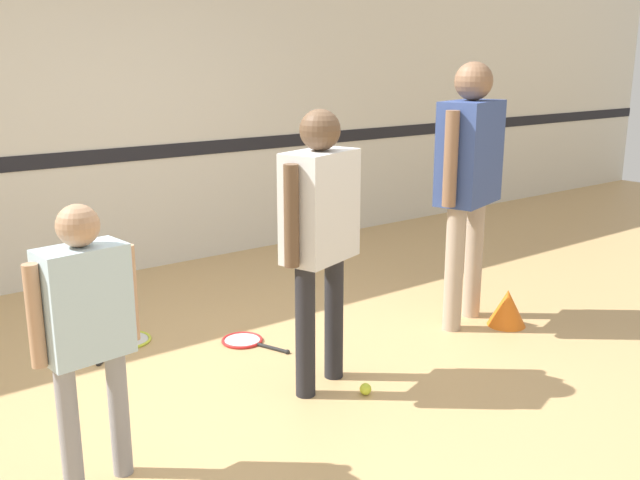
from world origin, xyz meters
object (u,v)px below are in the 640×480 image
tennis_ball_by_spare_racket (114,341)px  person_instructor (320,221)px  person_student_right (469,166)px  person_student_left (86,317)px  racket_second_spare (245,341)px  racket_spare_on_floor (126,341)px  training_cone (507,308)px  tennis_ball_near_instructor (366,389)px

tennis_ball_by_spare_racket → person_instructor: bearing=-60.5°
person_student_right → person_student_left: bearing=-9.9°
person_instructor → racket_second_spare: person_instructor is taller
racket_spare_on_floor → training_cone: 2.60m
person_student_right → training_cone: 1.03m
person_student_right → racket_spare_on_floor: 2.56m
person_instructor → racket_second_spare: bearing=72.3°
person_instructor → tennis_ball_by_spare_racket: (-0.72, 1.27, -0.93)m
racket_second_spare → person_student_left: bearing=-74.4°
person_student_left → racket_spare_on_floor: person_student_left is taller
person_instructor → racket_second_spare: 1.25m
racket_spare_on_floor → tennis_ball_near_instructor: (0.77, -1.52, 0.02)m
person_instructor → person_student_right: bearing=-10.7°
racket_second_spare → person_instructor: bearing=-19.6°
person_instructor → person_student_right: size_ratio=0.87×
person_student_left → racket_second_spare: 1.83m
racket_second_spare → tennis_ball_near_instructor: 1.06m
person_student_right → racket_spare_on_floor: (-2.04, 1.08, -1.10)m
person_student_left → person_student_right: (2.76, 0.37, 0.33)m
racket_second_spare → tennis_ball_by_spare_racket: (-0.71, 0.47, 0.02)m
person_student_right → training_cone: bearing=113.8°
person_instructor → person_student_left: bearing=169.0°
person_instructor → racket_second_spare: size_ratio=2.93×
racket_spare_on_floor → tennis_ball_near_instructor: tennis_ball_near_instructor is taller
racket_second_spare → tennis_ball_near_instructor: (0.14, -1.05, 0.02)m
person_student_left → person_student_right: 2.80m
racket_spare_on_floor → tennis_ball_by_spare_racket: (-0.08, -0.00, 0.02)m
person_student_left → tennis_ball_near_instructor: 1.66m
person_student_left → racket_spare_on_floor: bearing=57.5°
person_student_left → tennis_ball_near_instructor: person_student_left is taller
person_instructor → person_student_left: person_instructor is taller
person_student_right → tennis_ball_by_spare_racket: (-2.12, 1.08, -1.08)m
training_cone → person_student_right: bearing=131.3°
tennis_ball_near_instructor → tennis_ball_by_spare_racket: 1.74m
person_student_right → tennis_ball_by_spare_racket: bearing=-44.4°
person_student_right → training_cone: (0.20, -0.23, -0.98)m
training_cone → tennis_ball_by_spare_racket: bearing=150.6°
racket_spare_on_floor → racket_second_spare: bearing=101.1°
person_instructor → tennis_ball_by_spare_racket: person_instructor is taller
racket_second_spare → training_cone: 1.83m
racket_second_spare → training_cone: bearing=42.2°
tennis_ball_near_instructor → tennis_ball_by_spare_racket: same height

